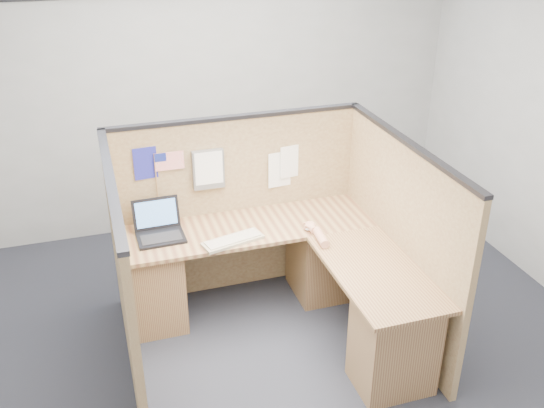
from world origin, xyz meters
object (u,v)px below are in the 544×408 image
object	(u,v)px
laptop	(159,227)
keyboard	(233,240)
l_desk	(286,285)
mouse	(310,227)

from	to	relation	value
laptop	keyboard	size ratio (longest dim) A/B	0.74
l_desk	mouse	distance (m)	0.48
l_desk	mouse	xyz separation A→B (m)	(0.26, 0.19, 0.36)
l_desk	keyboard	size ratio (longest dim) A/B	4.01
l_desk	laptop	world-z (taller)	laptop
mouse	laptop	bearing A→B (deg)	166.14
l_desk	laptop	bearing A→B (deg)	151.59
laptop	keyboard	distance (m)	0.58
keyboard	laptop	bearing A→B (deg)	137.17
keyboard	mouse	size ratio (longest dim) A/B	4.92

